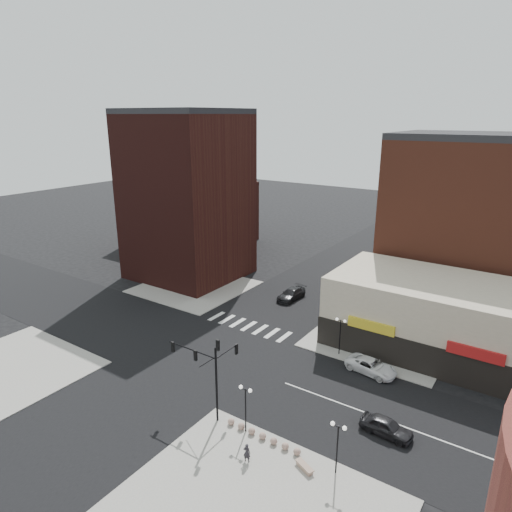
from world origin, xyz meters
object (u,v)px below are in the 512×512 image
Objects in this scene: traffic_signal at (210,364)px; white_suv at (371,366)px; street_lamp_se_b at (338,436)px; street_lamp_ne at (340,327)px; dark_sedan_east at (386,427)px; pedestrian at (247,453)px; street_lamp_se_a at (245,398)px; dark_sedan_north at (291,294)px; stone_bench at (305,467)px.

white_suv is at bearing 58.07° from traffic_signal.
street_lamp_ne is at bearing 113.63° from street_lamp_se_b.
white_suv is (-2.83, 14.50, -2.57)m from street_lamp_se_b.
traffic_signal is 11.88m from street_lamp_se_b.
pedestrian is (-7.51, -8.96, 0.16)m from dark_sedan_east.
street_lamp_ne reaches higher than white_suv.
traffic_signal is 1.87× the size of street_lamp_se_a.
dark_sedan_north is 32.17m from pedestrian.
street_lamp_se_a reaches higher than pedestrian.
pedestrian is (-5.96, -2.72, -2.40)m from street_lamp_se_b.
pedestrian is at bearing -26.43° from traffic_signal.
street_lamp_se_a is 0.97× the size of dark_sedan_east.
street_lamp_se_a reaches higher than dark_sedan_east.
traffic_signal is 1.50× the size of white_suv.
street_lamp_se_a is 2.69× the size of pedestrian.
street_lamp_se_a is 6.75m from stone_bench.
street_lamp_se_b reaches higher than stone_bench.
white_suv is 3.34× the size of pedestrian.
white_suv is at bearing 101.05° from street_lamp_se_b.
street_lamp_se_b is 2.41× the size of stone_bench.
dark_sedan_north is at bearing 112.63° from street_lamp_se_a.
dark_sedan_east is at bearing 24.50° from traffic_signal.
traffic_signal reaches higher than dark_sedan_north.
traffic_signal is 7.66m from pedestrian.
traffic_signal reaches higher than dark_sedan_east.
street_lamp_se_a reaches higher than stone_bench.
street_lamp_se_a is 11.70m from dark_sedan_east.
street_lamp_se_b is at bearing 0.00° from street_lamp_se_a.
street_lamp_se_b reaches higher than pedestrian.
street_lamp_se_a is at bearing -66.66° from pedestrian.
stone_bench is (0.82, -15.50, -0.39)m from white_suv.
dark_sedan_east is (4.39, -8.26, 0.01)m from white_suv.
dark_sedan_east is at bearing 33.14° from street_lamp_se_a.
street_lamp_se_a is 8.00m from street_lamp_se_b.
traffic_signal is 4.12m from street_lamp_se_a.
traffic_signal is 16.62m from street_lamp_ne.
traffic_signal is 15.24m from dark_sedan_east.
white_suv is at bearing 31.51° from dark_sedan_east.
dark_sedan_north is at bearing 105.50° from traffic_signal.
street_lamp_se_b is (8.00, 0.00, 0.00)m from street_lamp_se_a.
white_suv is 1.20× the size of dark_sedan_east.
traffic_signal is 5.03× the size of pedestrian.
white_suv is 0.98× the size of dark_sedan_north.
street_lamp_ne is 13.23m from dark_sedan_east.
dark_sedan_east is at bearing -48.75° from street_lamp_ne.
dark_sedan_north is at bearing 138.68° from street_lamp_ne.
street_lamp_ne is at bearing -100.41° from pedestrian.
street_lamp_ne is at bearing 73.25° from traffic_signal.
traffic_signal is 1.87× the size of street_lamp_se_b.
street_lamp_ne is 0.97× the size of dark_sedan_east.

